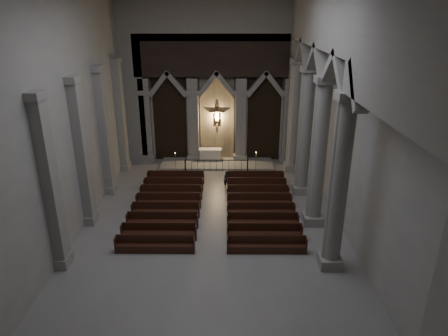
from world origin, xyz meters
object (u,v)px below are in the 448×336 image
Objects in this scene: altar_rail at (216,164)px; candle_stand_left at (176,165)px; candle_stand_right at (256,167)px; altar at (210,154)px; pews at (214,207)px; worshipper at (227,180)px.

altar_rail is 3.52× the size of candle_stand_left.
candle_stand_left is (-3.02, 0.32, -0.25)m from altar_rail.
altar_rail is at bearing 177.93° from candle_stand_right.
altar reaches higher than pews.
candle_stand_right reaches higher than worshipper.
worshipper is at bearing -40.66° from candle_stand_left.
pews is at bearing -114.55° from candle_stand_right.
candle_stand_left is 7.35m from pews.
altar is 0.19× the size of pews.
altar_rail is 3.04× the size of candle_stand_right.
altar is 2.11m from altar_rail.
candle_stand_left is 5.91m from candle_stand_right.
candle_stand_left is (-2.50, -1.72, -0.24)m from altar.
altar is 0.38× the size of altar_rail.
candle_stand_right is at bearing -4.12° from candle_stand_left.
worshipper is (0.76, 3.46, 0.29)m from pews.
pews is at bearing -86.44° from altar.
altar_rail is 6.39m from pews.
altar is 1.15× the size of candle_stand_right.
pews is (-2.87, -6.28, -0.14)m from candle_stand_right.
worshipper is (0.76, -2.93, -0.04)m from altar_rail.
altar is at bearing 102.32° from worshipper.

